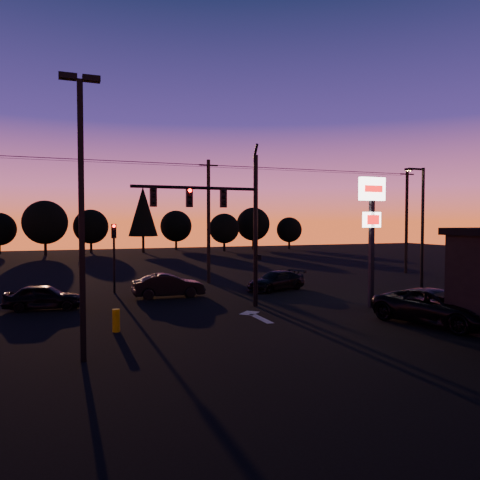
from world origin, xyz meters
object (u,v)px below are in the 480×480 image
Objects in this scene: secondary_signal at (114,248)px; suv_parked at (437,307)px; car_mid at (168,286)px; streetlight at (421,223)px; car_left at (44,297)px; pylon_sign at (372,214)px; car_right at (276,281)px; bollard at (116,320)px; traffic_signal_mast at (227,213)px; parking_lot_light at (81,198)px.

secondary_signal is 18.99m from suv_parked.
streetlight is at bearing -98.80° from car_mid.
streetlight is 23.23m from car_left.
pylon_sign is 1.78× the size of car_left.
secondary_signal is 0.54× the size of streetlight.
car_mid is 0.98× the size of car_right.
secondary_signal is 10.59m from car_right.
secondary_signal reaches higher than car_left.
secondary_signal is 4.69× the size of bollard.
bollard is 0.22× the size of car_right.
traffic_signal_mast is 1.97× the size of secondary_signal.
bollard is 13.77m from suv_parked.
traffic_signal_mast reaches higher than car_mid.
pylon_sign is 1.23× the size of suv_parked.
car_right is at bearing -85.97° from car_mid.
parking_lot_light is (-7.40, -6.99, 0.33)m from traffic_signal_mast.
streetlight reaches higher than secondary_signal.
bollard is at bearing -72.80° from car_right.
car_right is (7.19, 0.24, -0.07)m from car_mid.
streetlight is at bearing 35.59° from suv_parked.
pylon_sign is (7.10, -2.49, -0.02)m from traffic_signal_mast.
suv_parked reaches higher than bollard.
pylon_sign is at bearing 17.23° from parking_lot_light.
pylon_sign is 12.36m from car_mid.
streetlight reaches higher than car_left.
car_left is 0.69× the size of suv_parked.
car_left is at bearing 114.91° from bollard.
secondary_signal is 0.48× the size of parking_lot_light.
secondary_signal is at bearing -31.64° from car_left.
secondary_signal is at bearing 80.21° from parking_lot_light.
car_mid is 0.76× the size of suv_parked.
car_right is at bearing 36.09° from bollard.
car_left is at bearing 132.54° from suv_parked.
traffic_signal_mast reaches higher than suv_parked.
car_right is at bearing 84.69° from suv_parked.
car_mid is at bearing -45.54° from secondary_signal.
secondary_signal reaches higher than car_mid.
suv_parked is at bearing -43.42° from traffic_signal_mast.
bollard is (-19.97, -4.72, -3.96)m from streetlight.
car_right is at bearing 159.38° from streetlight.
streetlight is at bearing 50.50° from car_right.
streetlight is at bearing 13.31° from bollard.
parking_lot_light is 11.14m from car_left.
car_right is (13.98, 1.82, -0.03)m from car_left.
secondary_signal is 0.79× the size of suv_parked.
bollard is at bearing -176.84° from pylon_sign.
streetlight reaches higher than suv_parked.
parking_lot_light is at bearing -110.85° from bollard.
bollard is at bearing -145.09° from car_left.
bollard is at bearing 155.78° from car_mid.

